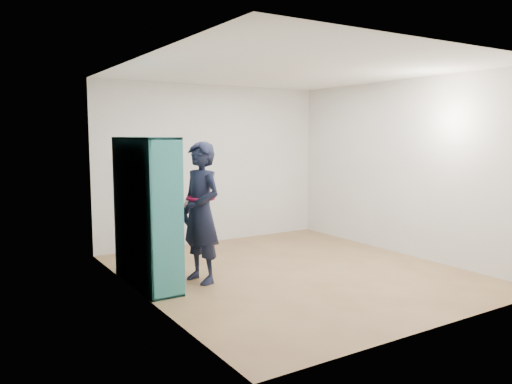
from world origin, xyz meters
TOP-DOWN VIEW (x-y plane):
  - floor at (0.00, 0.00)m, footprint 4.50×4.50m
  - ceiling at (0.00, 0.00)m, footprint 4.50×4.50m
  - wall_left at (-2.00, 0.00)m, footprint 0.02×4.50m
  - wall_right at (2.00, 0.00)m, footprint 0.02×4.50m
  - wall_back at (0.00, 2.25)m, footprint 4.00×0.02m
  - wall_front at (0.00, -2.25)m, footprint 4.00×0.02m
  - bookshelf at (-1.83, 0.49)m, footprint 0.39×1.32m
  - person at (-1.20, 0.25)m, footprint 0.52×0.69m
  - smartphone at (-1.36, 0.31)m, footprint 0.04×0.08m

SIDE VIEW (x-z plane):
  - floor at x=0.00m, z-range 0.00..0.00m
  - bookshelf at x=-1.83m, z-range -0.03..1.73m
  - person at x=-1.20m, z-range 0.00..1.71m
  - smartphone at x=-1.36m, z-range 0.91..1.03m
  - wall_left at x=-2.00m, z-range 0.00..2.60m
  - wall_right at x=2.00m, z-range 0.00..2.60m
  - wall_back at x=0.00m, z-range 0.00..2.60m
  - wall_front at x=0.00m, z-range 0.00..2.60m
  - ceiling at x=0.00m, z-range 2.60..2.60m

